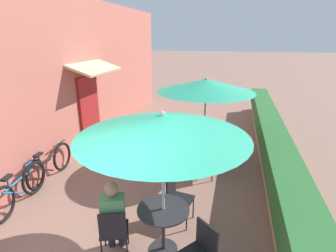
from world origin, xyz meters
TOP-DOWN VIEW (x-y plane):
  - cafe_facade_wall at (-2.54, 5.49)m, footprint 0.98×11.24m
  - planter_hedge at (2.75, 5.52)m, footprint 0.60×10.24m
  - patio_table_near at (0.85, 1.54)m, footprint 0.78×0.78m
  - patio_umbrella_near at (0.85, 1.54)m, footprint 2.33×2.33m
  - cafe_chair_near_left at (0.19, 1.21)m, footprint 0.52×0.52m
  - seated_patron_near_left at (0.15, 1.32)m, footprint 0.44×0.49m
  - cafe_chair_near_right at (1.46, 1.14)m, footprint 0.56×0.56m
  - cafe_chair_near_back at (0.89, 2.27)m, footprint 0.46×0.46m
  - patio_table_mid at (1.05, 4.66)m, footprint 0.78×0.78m
  - patio_umbrella_mid at (1.05, 4.66)m, footprint 2.33×2.33m
  - cafe_chair_mid_left at (1.57, 5.18)m, footprint 0.56×0.56m
  - cafe_chair_mid_right at (0.34, 4.84)m, footprint 0.52×0.52m
  - cafe_chair_mid_back at (1.25, 3.95)m, footprint 0.46×0.46m
  - bicycle_leaning at (-2.20, 2.01)m, footprint 0.35×1.71m
  - bicycle_second at (-2.25, 2.92)m, footprint 0.17×1.75m

SIDE VIEW (x-z plane):
  - bicycle_leaning at x=-2.20m, z-range -0.03..0.73m
  - bicycle_second at x=-2.25m, z-range -0.03..0.76m
  - cafe_chair_near_left at x=0.19m, z-range 0.08..0.95m
  - cafe_chair_near_right at x=1.46m, z-range 0.08..0.95m
  - cafe_chair_near_back at x=0.89m, z-range 0.08..0.95m
  - cafe_chair_mid_left at x=1.57m, z-range 0.08..0.95m
  - cafe_chair_mid_right at x=0.34m, z-range 0.08..0.95m
  - cafe_chair_mid_back at x=1.25m, z-range 0.08..0.95m
  - planter_hedge at x=2.75m, z-range 0.03..1.04m
  - patio_table_near at x=0.85m, z-range 0.17..0.93m
  - patio_table_mid at x=1.05m, z-range 0.17..0.93m
  - seated_patron_near_left at x=0.15m, z-range 0.06..1.31m
  - patio_umbrella_near at x=0.85m, z-range 0.93..3.18m
  - patio_umbrella_mid at x=1.05m, z-range 0.93..3.18m
  - cafe_facade_wall at x=-2.54m, z-range -0.01..4.19m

